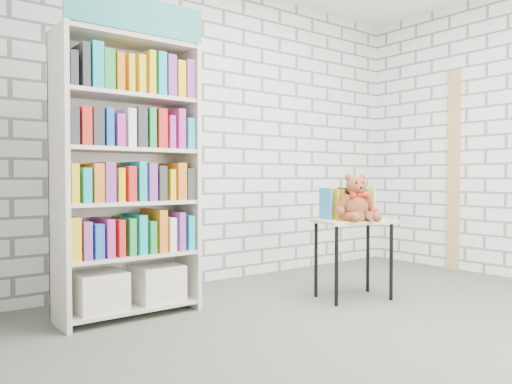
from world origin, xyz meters
TOP-DOWN VIEW (x-y plane):
  - ground at (0.00, 0.00)m, footprint 4.50×4.50m
  - room_shell at (0.00, 0.00)m, footprint 4.52×4.02m
  - bookshelf at (-1.24, 1.36)m, footprint 0.97×0.38m
  - display_table at (0.39, 0.73)m, footprint 0.68×0.55m
  - table_books at (0.41, 0.82)m, footprint 0.45×0.29m
  - teddy_bear at (0.33, 0.64)m, footprint 0.34×0.33m
  - door_trim at (2.23, 0.95)m, footprint 0.05×0.12m

SIDE VIEW (x-z plane):
  - ground at x=0.00m, z-range 0.00..0.00m
  - display_table at x=0.39m, z-range 0.23..0.87m
  - table_books at x=0.41m, z-range 0.64..0.88m
  - teddy_bear at x=0.33m, z-range 0.60..0.97m
  - bookshelf at x=-1.24m, z-range -0.10..2.08m
  - door_trim at x=2.23m, z-range 0.00..2.10m
  - room_shell at x=0.00m, z-range 0.38..3.19m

